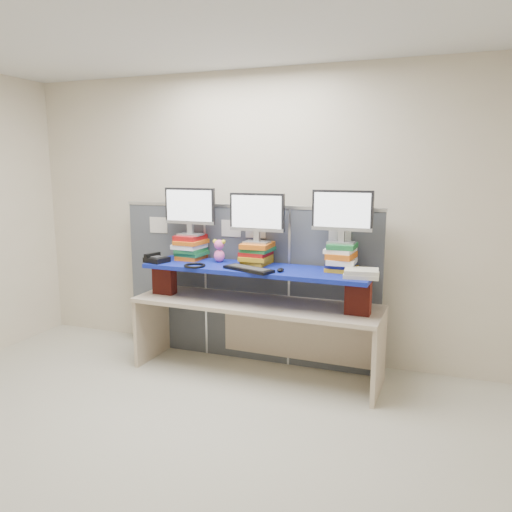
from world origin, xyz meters
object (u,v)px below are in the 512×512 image
at_px(blue_board, 256,269).
at_px(monitor_center, 257,215).
at_px(monitor_right, 342,213).
at_px(desk, 256,316).
at_px(keyboard, 249,269).
at_px(monitor_left, 190,209).
at_px(desk_phone, 156,259).

relative_size(blue_board, monitor_center, 3.97).
bearing_deg(monitor_right, desk, -170.83).
distance_m(blue_board, monitor_center, 0.49).
height_order(blue_board, keyboard, keyboard).
distance_m(monitor_center, keyboard, 0.52).
bearing_deg(desk, monitor_left, 170.70).
xyz_separation_m(blue_board, desk_phone, (-0.96, -0.11, 0.05)).
height_order(monitor_right, desk_phone, monitor_right).
height_order(monitor_left, monitor_center, monitor_left).
relative_size(blue_board, keyboard, 4.18).
xyz_separation_m(desk, monitor_left, (-0.72, 0.14, 0.95)).
bearing_deg(blue_board, desk_phone, -172.07).
height_order(blue_board, monitor_right, monitor_right).
distance_m(desk, monitor_center, 0.92).
xyz_separation_m(monitor_right, desk_phone, (-1.69, -0.20, -0.46)).
height_order(monitor_right, keyboard, monitor_right).
xyz_separation_m(blue_board, monitor_right, (0.74, 0.10, 0.51)).
bearing_deg(desk, blue_board, -108.94).
xyz_separation_m(monitor_left, desk_phone, (-0.24, -0.24, -0.46)).
height_order(blue_board, monitor_left, monitor_left).
relative_size(desk, keyboard, 4.62).
height_order(desk, monitor_right, monitor_right).
height_order(monitor_center, desk_phone, monitor_center).
bearing_deg(monitor_right, monitor_center, 180.00).
bearing_deg(monitor_center, desk_phone, -164.63).
relative_size(desk, monitor_left, 4.38).
relative_size(monitor_center, desk_phone, 2.23).
distance_m(monitor_center, desk_phone, 1.04).
distance_m(desk, monitor_left, 1.20).
bearing_deg(blue_board, monitor_left, 170.70).
bearing_deg(desk_phone, monitor_right, 22.18).
height_order(blue_board, desk_phone, desk_phone).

